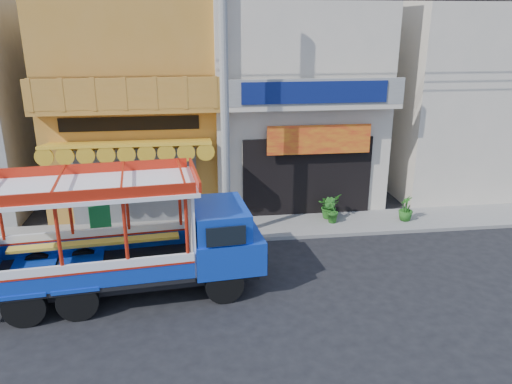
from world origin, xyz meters
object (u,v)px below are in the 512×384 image
potted_plant_a (329,206)px  potted_plant_c (406,208)px  songthaew_truck (145,237)px  potted_plant_b (331,210)px  utility_pole (229,82)px  green_sign (101,223)px

potted_plant_a → potted_plant_c: size_ratio=1.00×
songthaew_truck → potted_plant_c: size_ratio=8.14×
songthaew_truck → potted_plant_b: songthaew_truck is taller
songthaew_truck → potted_plant_b: 7.11m
utility_pole → songthaew_truck: size_ratio=3.92×
green_sign → potted_plant_c: 10.32m
potted_plant_b → green_sign: bearing=30.5°
utility_pole → songthaew_truck: 5.23m
songthaew_truck → green_sign: songthaew_truck is taller
potted_plant_b → potted_plant_c: bearing=-153.6°
songthaew_truck → green_sign: (-1.77, 3.68, -1.02)m
utility_pole → green_sign: bearing=171.8°
potted_plant_a → potted_plant_b: bearing=-131.6°
green_sign → potted_plant_a: green_sign is taller
utility_pole → potted_plant_c: 7.61m
green_sign → potted_plant_c: bearing=-0.2°
potted_plant_b → potted_plant_c: (2.62, -0.15, 0.00)m
utility_pole → green_sign: utility_pole is taller
green_sign → songthaew_truck: bearing=-64.3°
utility_pole → potted_plant_a: 5.82m
songthaew_truck → potted_plant_b: bearing=32.6°
potted_plant_a → potted_plant_b: potted_plant_b is taller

